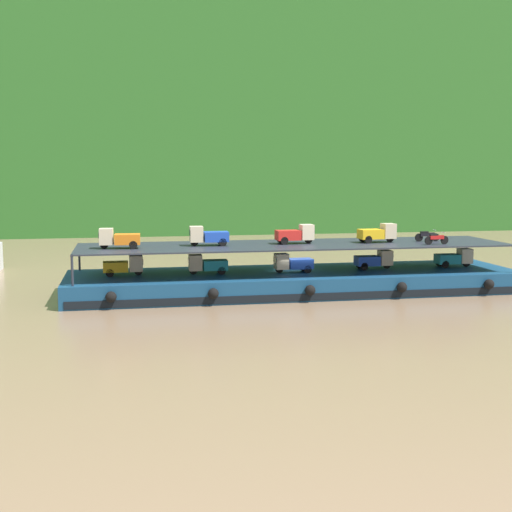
# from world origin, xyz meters

# --- Properties ---
(ground_plane) EXTENTS (400.00, 400.00, 0.00)m
(ground_plane) POSITION_xyz_m (0.00, 0.00, 0.00)
(ground_plane) COLOR #7F664C
(hillside_far_bank) EXTENTS (114.36, 38.60, 42.10)m
(hillside_far_bank) POSITION_xyz_m (0.00, 63.08, 23.71)
(hillside_far_bank) COLOR #286023
(hillside_far_bank) RESTS_ON ground
(cargo_barge) EXTENTS (32.43, 8.62, 1.50)m
(cargo_barge) POSITION_xyz_m (0.00, -0.03, 0.75)
(cargo_barge) COLOR navy
(cargo_barge) RESTS_ON ground
(cargo_rack) EXTENTS (30.83, 7.25, 2.00)m
(cargo_rack) POSITION_xyz_m (0.00, 0.00, 3.44)
(cargo_rack) COLOR #232833
(cargo_rack) RESTS_ON cargo_barge
(mini_truck_lower_stern) EXTENTS (2.76, 1.23, 1.38)m
(mini_truck_lower_stern) POSITION_xyz_m (-12.14, 0.42, 2.19)
(mini_truck_lower_stern) COLOR gold
(mini_truck_lower_stern) RESTS_ON cargo_barge
(mini_truck_lower_aft) EXTENTS (2.75, 1.22, 1.38)m
(mini_truck_lower_aft) POSITION_xyz_m (-6.36, 0.04, 2.19)
(mini_truck_lower_aft) COLOR teal
(mini_truck_lower_aft) RESTS_ON cargo_barge
(mini_truck_lower_mid) EXTENTS (2.77, 1.26, 1.38)m
(mini_truck_lower_mid) POSITION_xyz_m (-0.26, -0.41, 2.19)
(mini_truck_lower_mid) COLOR #1E47B7
(mini_truck_lower_mid) RESTS_ON cargo_barge
(mini_truck_lower_fore) EXTENTS (2.75, 1.21, 1.38)m
(mini_truck_lower_fore) POSITION_xyz_m (6.13, 0.16, 2.19)
(mini_truck_lower_fore) COLOR #1E47B7
(mini_truck_lower_fore) RESTS_ON cargo_barge
(mini_truck_lower_bow) EXTENTS (2.76, 1.24, 1.38)m
(mini_truck_lower_bow) POSITION_xyz_m (12.49, 0.06, 2.19)
(mini_truck_lower_bow) COLOR teal
(mini_truck_lower_bow) RESTS_ON cargo_barge
(mini_truck_upper_stern) EXTENTS (2.78, 1.28, 1.38)m
(mini_truck_upper_stern) POSITION_xyz_m (-12.42, -0.54, 4.19)
(mini_truck_upper_stern) COLOR orange
(mini_truck_upper_stern) RESTS_ON cargo_rack
(mini_truck_upper_mid) EXTENTS (2.76, 1.23, 1.38)m
(mini_truck_upper_mid) POSITION_xyz_m (-6.26, 0.12, 4.19)
(mini_truck_upper_mid) COLOR #1E47B7
(mini_truck_upper_mid) RESTS_ON cargo_rack
(mini_truck_upper_fore) EXTENTS (2.77, 1.25, 1.38)m
(mini_truck_upper_fore) POSITION_xyz_m (0.11, 0.29, 4.19)
(mini_truck_upper_fore) COLOR red
(mini_truck_upper_fore) RESTS_ON cargo_rack
(mini_truck_upper_bow) EXTENTS (2.79, 1.29, 1.38)m
(mini_truck_upper_bow) POSITION_xyz_m (6.28, -0.00, 4.19)
(mini_truck_upper_bow) COLOR gold
(mini_truck_upper_bow) RESTS_ON cargo_rack
(motorcycle_upper_port) EXTENTS (1.90, 0.55, 0.87)m
(motorcycle_upper_port) POSITION_xyz_m (9.89, -2.18, 3.93)
(motorcycle_upper_port) COLOR black
(motorcycle_upper_port) RESTS_ON cargo_rack
(motorcycle_upper_centre) EXTENTS (1.90, 0.55, 0.87)m
(motorcycle_upper_centre) POSITION_xyz_m (10.18, 0.00, 3.93)
(motorcycle_upper_centre) COLOR black
(motorcycle_upper_centre) RESTS_ON cargo_rack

